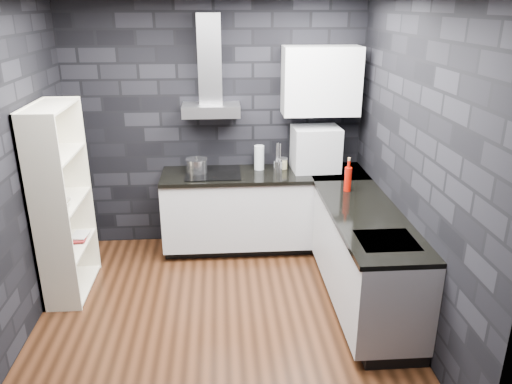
{
  "coord_description": "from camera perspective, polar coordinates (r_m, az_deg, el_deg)",
  "views": [
    {
      "loc": [
        0.04,
        -3.77,
        2.61
      ],
      "look_at": [
        0.35,
        0.45,
        1.0
      ],
      "focal_mm": 35.0,
      "sensor_mm": 36.0,
      "label": 1
    }
  ],
  "objects": [
    {
      "name": "counter_back_cab",
      "position": [
        5.52,
        0.92,
        -1.89
      ],
      "size": [
        2.2,
        0.6,
        0.76
      ],
      "primitive_type": "cube",
      "color": "silver",
      "rests_on": "ground"
    },
    {
      "name": "ground",
      "position": [
        4.59,
        -4.08,
        -13.92
      ],
      "size": [
        3.2,
        3.2,
        0.0
      ],
      "primitive_type": "plane",
      "color": "#402212"
    },
    {
      "name": "bookshelf",
      "position": [
        4.89,
        -21.28,
        -1.15
      ],
      "size": [
        0.6,
        0.87,
        1.8
      ],
      "primitive_type": "cube",
      "rotation": [
        0.0,
        0.0,
        -0.36
      ],
      "color": "silver",
      "rests_on": "ground"
    },
    {
      "name": "pot",
      "position": [
        5.37,
        -6.79,
        2.95
      ],
      "size": [
        0.27,
        0.27,
        0.13
      ],
      "primitive_type": "cylinder",
      "rotation": [
        0.0,
        0.0,
        -0.21
      ],
      "color": "silver",
      "rests_on": "cooktop"
    },
    {
      "name": "fruit_bowl",
      "position": [
        4.76,
        -21.78,
        -1.33
      ],
      "size": [
        0.24,
        0.24,
        0.06
      ],
      "primitive_type": "imported",
      "rotation": [
        0.0,
        0.0,
        0.04
      ],
      "color": "silver",
      "rests_on": "bookshelf"
    },
    {
      "name": "glass_vase",
      "position": [
        5.44,
        0.36,
        3.95
      ],
      "size": [
        0.13,
        0.13,
        0.27
      ],
      "primitive_type": "cylinder",
      "rotation": [
        0.0,
        0.0,
        -0.28
      ],
      "color": "silver",
      "rests_on": "counter_back_top"
    },
    {
      "name": "storage_jar",
      "position": [
        5.49,
        3.12,
        3.22
      ],
      "size": [
        0.1,
        0.1,
        0.11
      ],
      "primitive_type": "cylinder",
      "rotation": [
        0.0,
        0.0,
        0.19
      ],
      "color": "tan",
      "rests_on": "counter_back_top"
    },
    {
      "name": "counter_right_cab",
      "position": [
        4.59,
        12.33,
        -7.32
      ],
      "size": [
        0.6,
        1.8,
        0.76
      ],
      "primitive_type": "cube",
      "color": "silver",
      "rests_on": "ground"
    },
    {
      "name": "book_red",
      "position": [
        5.11,
        -20.56,
        -4.1
      ],
      "size": [
        0.15,
        0.03,
        0.21
      ],
      "primitive_type": "imported",
      "rotation": [
        0.0,
        0.0,
        0.05
      ],
      "color": "maroon",
      "rests_on": "bookshelf"
    },
    {
      "name": "appliance_garage",
      "position": [
        5.44,
        6.83,
        4.81
      ],
      "size": [
        0.51,
        0.41,
        0.5
      ],
      "primitive_type": "cube",
      "rotation": [
        0.0,
        0.0,
        0.04
      ],
      "color": "#B3B5BB",
      "rests_on": "counter_back_top"
    },
    {
      "name": "wall_right",
      "position": [
        4.28,
        17.76,
        2.69
      ],
      "size": [
        0.05,
        3.2,
        2.7
      ],
      "primitive_type": "cube",
      "color": "black",
      "rests_on": "ground"
    },
    {
      "name": "cooktop",
      "position": [
        5.35,
        -4.94,
        2.17
      ],
      "size": [
        0.58,
        0.5,
        0.01
      ],
      "primitive_type": "cube",
      "color": "black",
      "rests_on": "counter_back_top"
    },
    {
      "name": "red_bottle",
      "position": [
        4.88,
        10.45,
        1.44
      ],
      "size": [
        0.09,
        0.09,
        0.24
      ],
      "primitive_type": "cylinder",
      "rotation": [
        0.0,
        0.0,
        0.35
      ],
      "color": "#9E0F04",
      "rests_on": "counter_right_top"
    },
    {
      "name": "counter_right_top",
      "position": [
        4.42,
        12.59,
        -2.75
      ],
      "size": [
        0.62,
        1.8,
        0.04
      ],
      "primitive_type": "cube",
      "color": "black",
      "rests_on": "counter_right_cab"
    },
    {
      "name": "utensil_crock",
      "position": [
        5.38,
        2.53,
        2.95
      ],
      "size": [
        0.09,
        0.09,
        0.12
      ],
      "primitive_type": "cylinder",
      "rotation": [
        0.0,
        0.0,
        -0.01
      ],
      "color": "silver",
      "rests_on": "counter_back_top"
    },
    {
      "name": "wall_back",
      "position": [
        5.54,
        -4.53,
        7.6
      ],
      "size": [
        3.2,
        0.05,
        2.7
      ],
      "primitive_type": "cube",
      "color": "black",
      "rests_on": "ground"
    },
    {
      "name": "upper_cabinet",
      "position": [
        5.36,
        7.44,
        12.49
      ],
      "size": [
        0.8,
        0.35,
        0.7
      ],
      "primitive_type": "cube",
      "color": "silver",
      "rests_on": "wall_back"
    },
    {
      "name": "wall_left",
      "position": [
        4.31,
        -26.7,
        1.56
      ],
      "size": [
        0.05,
        3.2,
        2.7
      ],
      "primitive_type": "cube",
      "color": "black",
      "rests_on": "ground"
    },
    {
      "name": "book_second",
      "position": [
        5.14,
        -20.37,
        -3.65
      ],
      "size": [
        0.15,
        0.03,
        0.21
      ],
      "primitive_type": "imported",
      "rotation": [
        0.0,
        0.0,
        -0.11
      ],
      "color": "#B2B2B2",
      "rests_on": "bookshelf"
    },
    {
      "name": "sink_rim",
      "position": [
        3.99,
        14.73,
        -5.4
      ],
      "size": [
        0.44,
        0.4,
        0.01
      ],
      "primitive_type": "cube",
      "color": "#A4A4A9",
      "rests_on": "counter_right_top"
    },
    {
      "name": "counter_back_top",
      "position": [
        5.37,
        0.95,
        2.01
      ],
      "size": [
        2.2,
        0.62,
        0.04
      ],
      "primitive_type": "cube",
      "color": "black",
      "rests_on": "counter_back_cab"
    },
    {
      "name": "toekick_right",
      "position": [
        4.82,
        12.4,
        -11.81
      ],
      "size": [
        0.5,
        1.78,
        0.1
      ],
      "primitive_type": "cube",
      "color": "black",
      "rests_on": "ground"
    },
    {
      "name": "hood_chimney",
      "position": [
        5.3,
        -5.32,
        14.88
      ],
      "size": [
        0.24,
        0.2,
        0.9
      ],
      "primitive_type": "cube",
      "color": "#A4A4A9",
      "rests_on": "hood_body"
    },
    {
      "name": "wall_front",
      "position": [
        2.49,
        -4.65,
        -9.6
      ],
      "size": [
        3.2,
        0.05,
        2.7
      ],
      "primitive_type": "cube",
      "color": "black",
      "rests_on": "ground"
    },
    {
      "name": "hood_body",
      "position": [
        5.31,
        -5.14,
        9.32
      ],
      "size": [
        0.6,
        0.34,
        0.12
      ],
      "primitive_type": "cube",
      "color": "#A4A4A9",
      "rests_on": "wall_back"
    },
    {
      "name": "toekick_back",
      "position": [
        5.74,
        0.86,
        -5.7
      ],
      "size": [
        2.18,
        0.5,
        0.1
      ],
      "primitive_type": "cube",
      "color": "black",
      "rests_on": "ground"
    },
    {
      "name": "counter_corner_top",
      "position": [
        5.51,
        9.27,
        2.21
      ],
      "size": [
        0.62,
        0.62,
        0.04
      ],
      "primitive_type": "cube",
      "color": "black",
      "rests_on": "counter_right_cab"
    }
  ]
}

